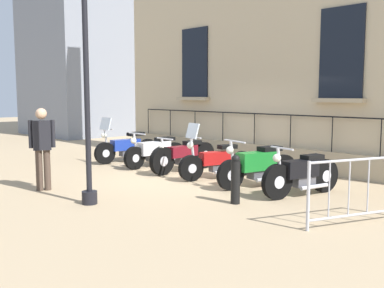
% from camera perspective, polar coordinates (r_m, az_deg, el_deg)
% --- Properties ---
extents(ground_plane, '(60.00, 60.00, 0.00)m').
position_cam_1_polar(ground_plane, '(10.92, -0.37, -4.21)').
color(ground_plane, tan).
extents(building_facade, '(0.82, 11.34, 8.08)m').
position_cam_1_polar(building_facade, '(13.12, 9.33, 14.80)').
color(building_facade, '#C6B28E').
rests_on(building_facade, ground_plane).
extents(motorcycle_blue, '(2.13, 0.63, 1.35)m').
position_cam_1_polar(motorcycle_blue, '(13.38, -8.40, -0.43)').
color(motorcycle_blue, black).
rests_on(motorcycle_blue, ground_plane).
extents(motorcycle_white, '(2.09, 0.70, 0.98)m').
position_cam_1_polar(motorcycle_white, '(12.43, -4.72, -0.95)').
color(motorcycle_white, black).
rests_on(motorcycle_white, ground_plane).
extents(motorcycle_maroon, '(2.23, 0.58, 0.92)m').
position_cam_1_polar(motorcycle_maroon, '(11.59, -1.07, -1.50)').
color(motorcycle_maroon, black).
rests_on(motorcycle_maroon, ground_plane).
extents(motorcycle_red, '(2.03, 0.78, 1.35)m').
position_cam_1_polar(motorcycle_red, '(10.66, 3.16, -2.25)').
color(motorcycle_red, black).
rests_on(motorcycle_red, ground_plane).
extents(motorcycle_green, '(2.12, 0.86, 1.05)m').
position_cam_1_polar(motorcycle_green, '(9.83, 8.43, -2.79)').
color(motorcycle_green, black).
rests_on(motorcycle_green, ground_plane).
extents(motorcycle_black, '(1.94, 0.75, 1.01)m').
position_cam_1_polar(motorcycle_black, '(9.11, 13.84, -3.81)').
color(motorcycle_black, black).
rests_on(motorcycle_black, ground_plane).
extents(lamppost, '(0.35, 0.35, 4.93)m').
position_cam_1_polar(lamppost, '(8.31, -13.49, 12.36)').
color(lamppost, black).
rests_on(lamppost, ground_plane).
extents(crowd_barrier, '(1.80, 0.77, 1.05)m').
position_cam_1_polar(crowd_barrier, '(7.41, 20.57, -5.36)').
color(crowd_barrier, '#B7B7BF').
rests_on(crowd_barrier, ground_plane).
extents(bollard, '(0.17, 0.17, 0.91)m').
position_cam_1_polar(bollard, '(8.26, 5.59, -4.51)').
color(bollard, black).
rests_on(bollard, ground_plane).
extents(pedestrian_standing, '(0.48, 0.36, 1.73)m').
position_cam_1_polar(pedestrian_standing, '(9.79, -18.63, 0.00)').
color(pedestrian_standing, '#47382D').
rests_on(pedestrian_standing, ground_plane).
extents(distant_building, '(5.11, 5.09, 9.83)m').
position_cam_1_polar(distant_building, '(23.45, -13.43, 13.42)').
color(distant_building, gray).
rests_on(distant_building, ground_plane).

